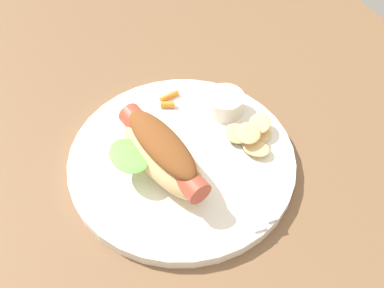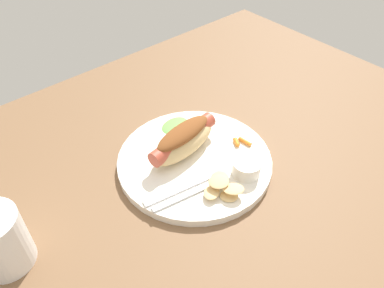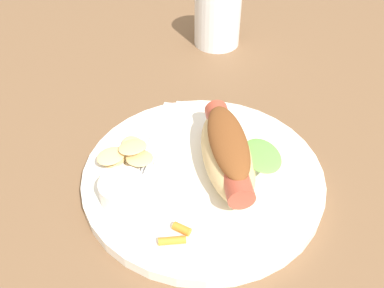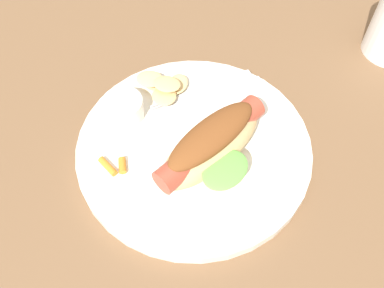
% 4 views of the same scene
% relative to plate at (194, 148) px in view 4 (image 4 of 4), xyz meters
% --- Properties ---
extents(ground_plane, '(1.20, 0.90, 0.02)m').
position_rel_plate_xyz_m(ground_plane, '(0.01, -0.01, -0.02)').
color(ground_plane, brown).
extents(plate, '(0.30, 0.30, 0.02)m').
position_rel_plate_xyz_m(plate, '(0.00, 0.00, 0.00)').
color(plate, white).
rests_on(plate, ground_plane).
extents(hot_dog, '(0.16, 0.11, 0.06)m').
position_rel_plate_xyz_m(hot_dog, '(-0.00, 0.03, 0.04)').
color(hot_dog, '#DBB77A').
rests_on(hot_dog, plate).
extents(sauce_ramekin, '(0.05, 0.05, 0.03)m').
position_rel_plate_xyz_m(sauce_ramekin, '(0.05, -0.09, 0.02)').
color(sauce_ramekin, white).
rests_on(sauce_ramekin, plate).
extents(fork, '(0.15, 0.04, 0.00)m').
position_rel_plate_xyz_m(fork, '(-0.07, -0.06, 0.01)').
color(fork, silver).
rests_on(fork, plate).
extents(knife, '(0.13, 0.04, 0.00)m').
position_rel_plate_xyz_m(knife, '(-0.07, -0.04, 0.01)').
color(knife, silver).
rests_on(knife, plate).
extents(chips_pile, '(0.08, 0.08, 0.03)m').
position_rel_plate_xyz_m(chips_pile, '(-0.02, -0.09, 0.02)').
color(chips_pile, '#E5BE7C').
rests_on(chips_pile, plate).
extents(carrot_garnish, '(0.03, 0.04, 0.01)m').
position_rel_plate_xyz_m(carrot_garnish, '(0.10, -0.03, 0.01)').
color(carrot_garnish, orange).
rests_on(carrot_garnish, plate).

